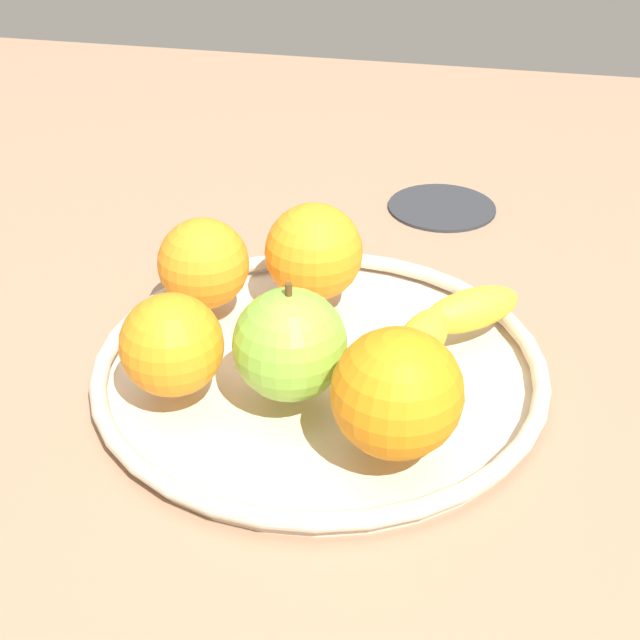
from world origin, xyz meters
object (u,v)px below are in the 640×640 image
object	(u,v)px
orange_front_right	(203,264)
fruit_bowl	(320,367)
orange_back_right	(397,393)
ambient_coaster	(442,206)
banana	(437,349)
orange_front_left	(314,252)
orange_center	(172,345)
apple	(290,345)

from	to	relation	value
orange_front_right	fruit_bowl	bearing A→B (deg)	62.76
orange_back_right	ambient_coaster	distance (cm)	37.81
banana	orange_back_right	bearing A→B (deg)	3.58
banana	ambient_coaster	world-z (taller)	banana
fruit_bowl	orange_front_left	xyz separation A→B (cm)	(-8.07, -2.21, 4.60)
orange_back_right	ambient_coaster	xyz separation A→B (cm)	(-37.41, -0.66, -5.45)
orange_center	ambient_coaster	distance (cm)	37.81
orange_front_right	orange_front_left	bearing A→B (deg)	110.84
orange_front_left	orange_front_right	size ratio (longest dim) A/B	1.09
banana	orange_front_right	world-z (taller)	orange_front_right
orange_center	ambient_coaster	bearing A→B (deg)	157.64
orange_front_right	orange_center	size ratio (longest dim) A/B	1.01
apple	orange_front_right	xyz separation A→B (cm)	(-9.41, -8.91, -0.28)
orange_front_left	ambient_coaster	world-z (taller)	orange_front_left
orange_back_right	ambient_coaster	world-z (taller)	orange_back_right
fruit_bowl	apple	xyz separation A→B (cm)	(4.28, -1.04, 4.58)
orange_center	orange_back_right	xyz separation A→B (cm)	(2.73, 14.92, 0.56)
banana	apple	world-z (taller)	apple
ambient_coaster	orange_front_left	bearing A→B (deg)	-20.56
banana	orange_front_left	world-z (taller)	orange_front_left
orange_front_right	orange_back_right	size ratio (longest dim) A/B	0.86
banana	orange_front_right	xyz separation A→B (cm)	(-4.77, -17.92, 1.89)
apple	orange_center	world-z (taller)	apple
apple	ambient_coaster	bearing A→B (deg)	168.60
banana	orange_front_right	size ratio (longest dim) A/B	2.79
fruit_bowl	apple	distance (cm)	6.36
orange_back_right	ambient_coaster	size ratio (longest dim) A/B	0.76
ambient_coaster	apple	bearing A→B (deg)	-11.40
orange_front_left	orange_front_right	bearing A→B (deg)	-69.16
fruit_bowl	orange_center	distance (cm)	11.02
orange_front_right	apple	bearing A→B (deg)	43.45
fruit_bowl	orange_center	bearing A→B (deg)	-57.32
banana	orange_center	bearing A→B (deg)	-56.35
apple	orange_back_right	distance (cm)	8.39
orange_front_right	orange_center	distance (cm)	10.70
fruit_bowl	orange_center	size ratio (longest dim) A/B	4.68
orange_front_right	ambient_coaster	size ratio (longest dim) A/B	0.66
apple	orange_front_right	distance (cm)	12.96
orange_front_right	orange_center	world-z (taller)	same
apple	orange_front_left	world-z (taller)	apple
fruit_bowl	ambient_coaster	bearing A→B (deg)	168.93
banana	apple	distance (cm)	10.37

